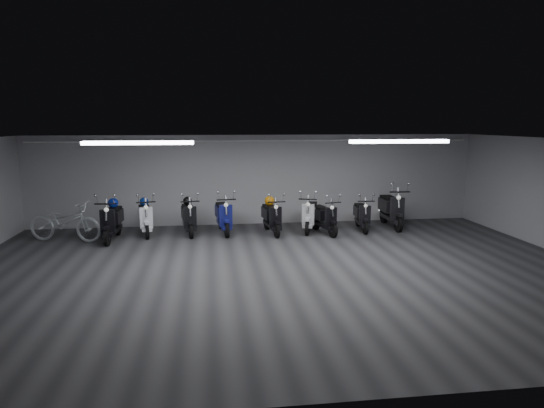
{
  "coord_description": "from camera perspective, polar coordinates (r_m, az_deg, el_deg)",
  "views": [
    {
      "loc": [
        -1.48,
        -9.94,
        3.2
      ],
      "look_at": [
        0.16,
        2.5,
        1.05
      ],
      "focal_mm": 31.81,
      "sensor_mm": 36.0,
      "label": 1
    }
  ],
  "objects": [
    {
      "name": "bicycle",
      "position": [
        14.09,
        -23.33,
        -1.48
      ],
      "size": [
        2.16,
        1.27,
        1.32
      ],
      "primitive_type": "imported",
      "rotation": [
        0.0,
        0.0,
        1.28
      ],
      "color": "silver",
      "rests_on": "floor"
    },
    {
      "name": "scooter_7",
      "position": [
        13.94,
        6.18,
        -1.03
      ],
      "size": [
        0.93,
        1.73,
        1.23
      ],
      "primitive_type": null,
      "rotation": [
        0.0,
        0.0,
        0.24
      ],
      "color": "black",
      "rests_on": "floor"
    },
    {
      "name": "scooter_9",
      "position": [
        15.08,
        13.97,
        0.04
      ],
      "size": [
        0.74,
        2.01,
        1.48
      ],
      "primitive_type": null,
      "rotation": [
        0.0,
        0.0,
        -0.04
      ],
      "color": "black",
      "rests_on": "floor"
    },
    {
      "name": "scooter_0",
      "position": [
        13.74,
        -18.45,
        -1.31
      ],
      "size": [
        0.69,
        1.88,
        1.38
      ],
      "primitive_type": null,
      "rotation": [
        0.0,
        0.0,
        -0.04
      ],
      "color": "black",
      "rests_on": "floor"
    },
    {
      "name": "back_wall",
      "position": [
        15.13,
        -1.85,
        2.88
      ],
      "size": [
        14.0,
        0.01,
        2.8
      ],
      "primitive_type": "cube",
      "color": "#AEAEB1",
      "rests_on": "ground"
    },
    {
      "name": "helmet_0",
      "position": [
        13.94,
        -18.28,
        0.12
      ],
      "size": [
        0.28,
        0.28,
        0.28
      ],
      "primitive_type": "sphere",
      "color": "navy",
      "rests_on": "scooter_0"
    },
    {
      "name": "scooter_8",
      "position": [
        14.54,
        10.61,
        -0.77
      ],
      "size": [
        0.7,
        1.65,
        1.19
      ],
      "primitive_type": null,
      "rotation": [
        0.0,
        0.0,
        -0.11
      ],
      "color": "black",
      "rests_on": "floor"
    },
    {
      "name": "helmet_1",
      "position": [
        14.18,
        -9.98,
        0.36
      ],
      "size": [
        0.26,
        0.26,
        0.26
      ],
      "primitive_type": "sphere",
      "color": "black",
      "rests_on": "scooter_3"
    },
    {
      "name": "front_wall",
      "position": [
        5.46,
        8.74,
        -9.62
      ],
      "size": [
        14.0,
        0.01,
        2.8
      ],
      "primitive_type": "cube",
      "color": "#AEAEB1",
      "rests_on": "ground"
    },
    {
      "name": "scooter_3",
      "position": [
        13.99,
        -9.86,
        -0.94
      ],
      "size": [
        0.81,
        1.8,
        1.29
      ],
      "primitive_type": null,
      "rotation": [
        0.0,
        0.0,
        0.13
      ],
      "color": "black",
      "rests_on": "floor"
    },
    {
      "name": "scooter_5",
      "position": [
        13.87,
        -0.05,
        -0.97
      ],
      "size": [
        0.77,
        1.75,
        1.26
      ],
      "primitive_type": null,
      "rotation": [
        0.0,
        0.0,
        0.13
      ],
      "color": "black",
      "rests_on": "floor"
    },
    {
      "name": "fluor_strip_left",
      "position": [
        11.06,
        -15.54,
        6.99
      ],
      "size": [
        2.4,
        0.18,
        0.08
      ],
      "primitive_type": "cube",
      "color": "white",
      "rests_on": "ceiling"
    },
    {
      "name": "conduit",
      "position": [
        14.95,
        -1.85,
        7.49
      ],
      "size": [
        13.6,
        0.05,
        0.05
      ],
      "primitive_type": "cylinder",
      "rotation": [
        0.0,
        1.57,
        0.0
      ],
      "color": "white",
      "rests_on": "back_wall"
    },
    {
      "name": "helmet_2",
      "position": [
        14.35,
        -14.91,
        0.26
      ],
      "size": [
        0.26,
        0.26,
        0.26
      ],
      "primitive_type": "sphere",
      "color": "navy",
      "rests_on": "scooter_2"
    },
    {
      "name": "fluor_strip_right",
      "position": [
        11.83,
        14.85,
        7.17
      ],
      "size": [
        2.4,
        0.18,
        0.08
      ],
      "primitive_type": "cube",
      "color": "white",
      "rests_on": "ceiling"
    },
    {
      "name": "scooter_4",
      "position": [
        13.98,
        -5.77,
        -0.77
      ],
      "size": [
        0.79,
        1.85,
        1.33
      ],
      "primitive_type": null,
      "rotation": [
        0.0,
        0.0,
        0.11
      ],
      "color": "navy",
      "rests_on": "floor"
    },
    {
      "name": "helmet_3",
      "position": [
        14.04,
        -0.3,
        0.38
      ],
      "size": [
        0.29,
        0.29,
        0.29
      ],
      "primitive_type": "sphere",
      "color": "orange",
      "rests_on": "scooter_5"
    },
    {
      "name": "scooter_2",
      "position": [
        14.16,
        -14.8,
        -1.01
      ],
      "size": [
        0.89,
        1.8,
        1.29
      ],
      "primitive_type": null,
      "rotation": [
        0.0,
        0.0,
        0.19
      ],
      "color": "white",
      "rests_on": "floor"
    },
    {
      "name": "ceiling",
      "position": [
        10.06,
        0.94,
        7.47
      ],
      "size": [
        14.0,
        10.0,
        0.01
      ],
      "primitive_type": "cube",
      "color": "slate",
      "rests_on": "ground"
    },
    {
      "name": "floor",
      "position": [
        10.55,
        0.9,
        -7.96
      ],
      "size": [
        14.0,
        10.0,
        0.01
      ],
      "primitive_type": "cube",
      "color": "#343436",
      "rests_on": "ground"
    },
    {
      "name": "scooter_6",
      "position": [
        14.21,
        4.52,
        -0.66
      ],
      "size": [
        1.11,
        1.83,
        1.29
      ],
      "primitive_type": null,
      "rotation": [
        0.0,
        0.0,
        -0.33
      ],
      "color": "silver",
      "rests_on": "floor"
    }
  ]
}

